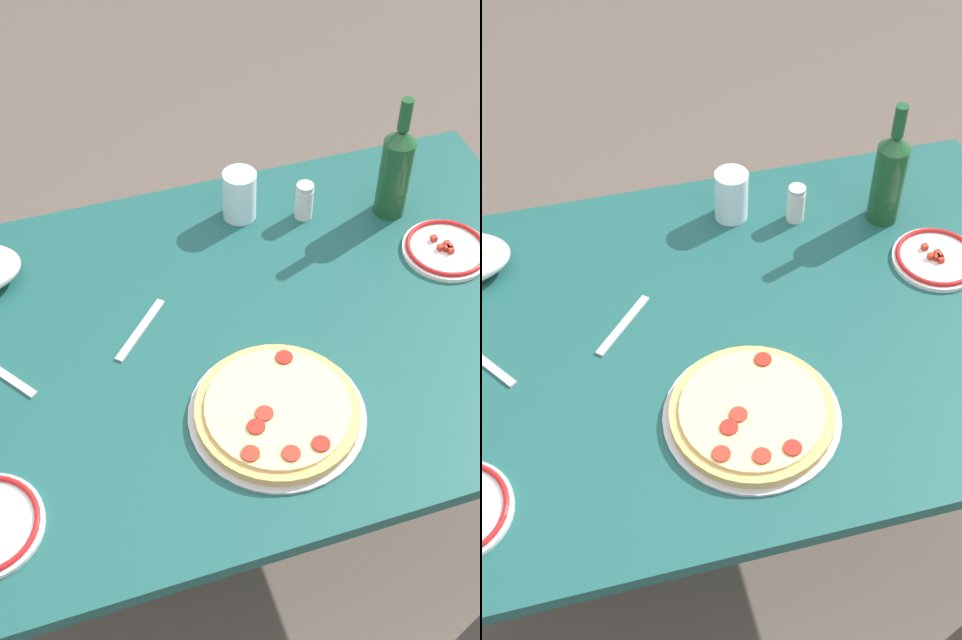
{
  "view_description": "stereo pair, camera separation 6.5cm",
  "coord_description": "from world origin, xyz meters",
  "views": [
    {
      "loc": [
        -0.32,
        -0.99,
        1.91
      ],
      "look_at": [
        0.0,
        0.0,
        0.74
      ],
      "focal_mm": 45.89,
      "sensor_mm": 36.0,
      "label": 1
    },
    {
      "loc": [
        -0.26,
        -1.01,
        1.91
      ],
      "look_at": [
        0.0,
        0.0,
        0.74
      ],
      "focal_mm": 45.89,
      "sensor_mm": 36.0,
      "label": 2
    }
  ],
  "objects": [
    {
      "name": "ground_plane",
      "position": [
        0.0,
        0.0,
        0.0
      ],
      "size": [
        8.0,
        8.0,
        0.0
      ],
      "primitive_type": "plane",
      "color": "brown",
      "rests_on": "ground"
    },
    {
      "name": "dining_table",
      "position": [
        0.0,
        0.0,
        0.6
      ],
      "size": [
        1.42,
        0.92,
        0.71
      ],
      "color": "#194C47",
      "rests_on": "ground"
    },
    {
      "name": "pepperoni_pizza",
      "position": [
        -0.0,
        -0.21,
        0.72
      ],
      "size": [
        0.32,
        0.32,
        0.03
      ],
      "color": "#B7B7BC",
      "rests_on": "dining_table"
    },
    {
      "name": "wine_bottle",
      "position": [
        0.43,
        0.23,
        0.82
      ],
      "size": [
        0.07,
        0.07,
        0.29
      ],
      "color": "#194723",
      "rests_on": "dining_table"
    },
    {
      "name": "water_glass",
      "position": [
        0.1,
        0.32,
        0.76
      ],
      "size": [
        0.07,
        0.07,
        0.11
      ],
      "primitive_type": "cylinder",
      "color": "silver",
      "rests_on": "dining_table"
    },
    {
      "name": "side_plate_near",
      "position": [
        0.48,
        0.07,
        0.72
      ],
      "size": [
        0.19,
        0.19,
        0.02
      ],
      "color": "white",
      "rests_on": "dining_table"
    },
    {
      "name": "spice_shaker",
      "position": [
        0.24,
        0.28,
        0.75
      ],
      "size": [
        0.04,
        0.04,
        0.09
      ],
      "color": "silver",
      "rests_on": "dining_table"
    },
    {
      "name": "fork_left",
      "position": [
        -0.18,
        0.06,
        0.71
      ],
      "size": [
        0.13,
        0.14,
        0.0
      ],
      "primitive_type": "cube",
      "rotation": [
        0.0,
        0.0,
        0.83
      ],
      "color": "#B7B7BC",
      "rests_on": "dining_table"
    },
    {
      "name": "fork_right",
      "position": [
        -0.45,
        0.03,
        0.71
      ],
      "size": [
        0.11,
        0.15,
        0.0
      ],
      "primitive_type": "cube",
      "rotation": [
        0.0,
        0.0,
        2.19
      ],
      "color": "#B7B7BC",
      "rests_on": "dining_table"
    }
  ]
}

